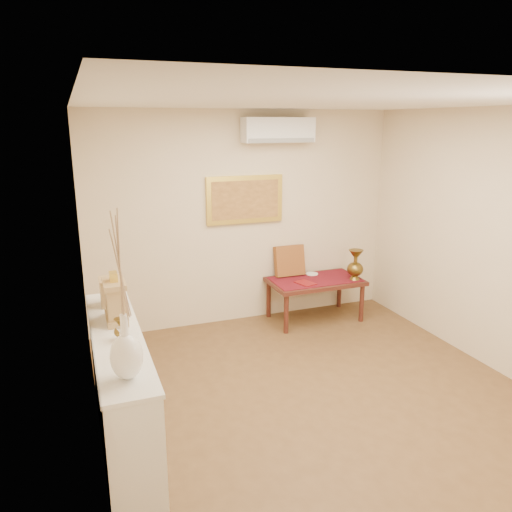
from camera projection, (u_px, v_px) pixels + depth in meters
name	position (u px, v px, depth m)	size (l,w,h in m)	color
floor	(324.00, 402.00, 4.68)	(4.50, 4.50, 0.00)	brown
ceiling	(336.00, 102.00, 3.98)	(4.50, 4.50, 0.00)	white
wall_back	(244.00, 219.00, 6.36)	(4.00, 0.02, 2.70)	beige
wall_left	(88.00, 291.00, 3.65)	(0.02, 4.50, 2.70)	beige
wall_right	(506.00, 245.00, 5.01)	(0.02, 4.50, 2.70)	beige
white_vase	(122.00, 297.00, 3.00)	(0.21, 0.21, 1.08)	white
candlestick	(122.00, 341.00, 3.43)	(0.10, 0.10, 0.21)	silver
brass_urn_small	(120.00, 326.00, 3.68)	(0.10, 0.10, 0.21)	brown
table_cloth	(315.00, 279.00, 6.52)	(1.14, 0.59, 0.01)	maroon
brass_urn_tall	(355.00, 262.00, 6.45)	(0.21, 0.21, 0.48)	brown
plate	(312.00, 274.00, 6.72)	(0.17, 0.17, 0.01)	white
menu	(305.00, 283.00, 6.34)	(0.18, 0.25, 0.01)	maroon
cushion	(289.00, 261.00, 6.63)	(0.40, 0.10, 0.40)	maroon
display_ledge	(121.00, 391.00, 3.93)	(0.37, 2.02, 0.98)	white
mantel_clock	(115.00, 300.00, 4.02)	(0.17, 0.36, 0.41)	tan
wooden_chest	(110.00, 291.00, 4.38)	(0.16, 0.21, 0.24)	tan
low_table	(315.00, 284.00, 6.54)	(1.20, 0.70, 0.55)	#4E2017
painting	(245.00, 200.00, 6.27)	(1.00, 0.06, 0.60)	gold
ac_unit	(278.00, 130.00, 6.09)	(0.90, 0.25, 0.30)	white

